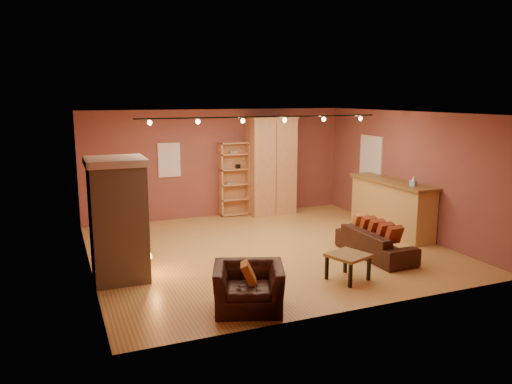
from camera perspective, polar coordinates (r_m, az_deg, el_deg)
name	(u,v)px	position (r m, az deg, el deg)	size (l,w,h in m)	color
floor	(267,249)	(10.45, 1.32, -6.53)	(7.00, 7.00, 0.00)	#AA7C3C
ceiling	(268,113)	(9.98, 1.39, 9.00)	(7.00, 7.00, 0.00)	brown
back_wall	(218,163)	(13.13, -4.34, 3.30)	(7.00, 0.02, 2.80)	brown
left_wall	(87,196)	(9.31, -18.80, -0.40)	(0.02, 6.50, 2.80)	brown
right_wall	(408,173)	(11.94, 16.94, 2.10)	(0.02, 6.50, 2.80)	brown
fireplace	(119,220)	(8.83, -15.43, -3.05)	(1.01, 0.98, 2.12)	tan
back_window	(169,160)	(12.75, -9.90, 3.63)	(0.56, 0.04, 0.86)	white
bookcase	(234,178)	(13.21, -2.57, 1.59)	(0.80, 0.31, 1.95)	tan
armoire	(271,166)	(13.32, 1.74, 3.05)	(1.28, 0.73, 2.61)	tan
bar_counter	(391,206)	(12.01, 15.20, -1.55)	(0.67, 2.56, 1.23)	tan
tissue_box	(413,182)	(11.26, 17.54, 1.12)	(0.16, 0.16, 0.22)	#8BB9DF
right_window	(371,155)	(13.00, 13.02, 4.09)	(0.05, 0.90, 1.00)	white
loveseat	(376,238)	(10.17, 13.50, -5.11)	(0.56, 1.84, 0.76)	black
armchair	(249,280)	(7.50, -0.86, -10.01)	(1.20, 0.98, 0.90)	black
coffee_table	(348,258)	(8.80, 10.48, -7.40)	(0.78, 0.78, 0.46)	olive
track_rail	(264,118)	(10.16, 0.93, 8.40)	(5.20, 0.09, 0.13)	black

